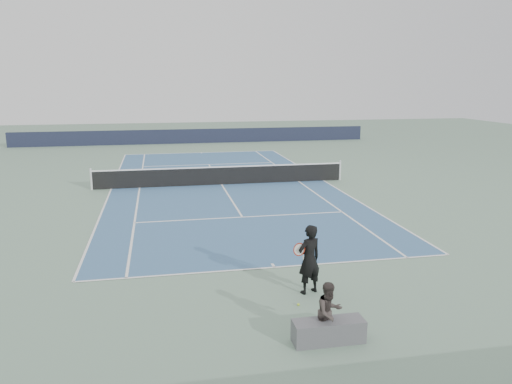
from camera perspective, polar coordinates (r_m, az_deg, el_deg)
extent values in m
plane|color=slate|center=(25.69, -3.95, 0.83)|extent=(80.00, 80.00, 0.00)
cube|color=#395F88|center=(25.69, -3.95, 0.85)|extent=(10.97, 23.77, 0.01)
cylinder|color=silver|center=(25.61, -18.33, 1.40)|extent=(0.10, 0.10, 1.07)
cylinder|color=silver|center=(27.12, 9.58, 2.46)|extent=(0.10, 0.10, 1.07)
cube|color=black|center=(25.60, -3.97, 1.84)|extent=(12.80, 0.03, 0.90)
cube|color=white|center=(25.52, -3.99, 2.88)|extent=(12.80, 0.04, 0.06)
cube|color=black|center=(43.21, -6.99, 6.36)|extent=(30.00, 0.25, 1.20)
imported|color=black|center=(12.57, 6.10, -7.65)|extent=(0.79, 0.68, 1.78)
torus|color=#A21F0D|center=(12.35, 4.96, -6.56)|extent=(0.34, 0.18, 0.36)
cylinder|color=white|center=(12.35, 4.96, -6.56)|extent=(0.29, 0.14, 0.32)
cylinder|color=white|center=(12.50, 5.43, -7.60)|extent=(0.08, 0.13, 0.27)
sphere|color=#BADD2D|center=(12.18, 4.86, -12.68)|extent=(0.06, 0.06, 0.06)
cube|color=#55555A|center=(10.65, 8.29, -15.46)|extent=(1.55, 0.91, 0.47)
imported|color=#3A312E|center=(10.46, 8.36, -13.43)|extent=(0.73, 0.65, 1.26)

